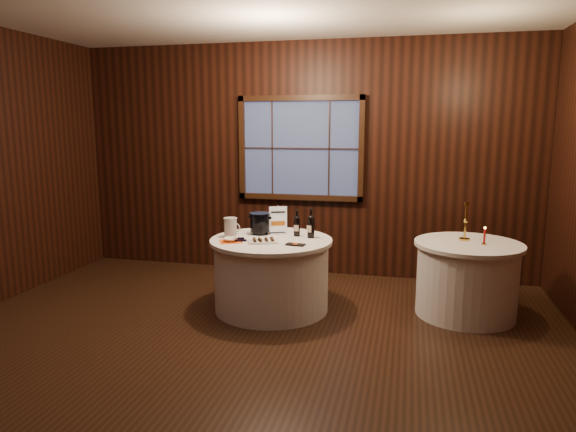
% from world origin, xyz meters
% --- Properties ---
extents(ground, '(6.00, 6.00, 0.00)m').
position_xyz_m(ground, '(0.00, 0.00, 0.00)').
color(ground, black).
rests_on(ground, ground).
extents(back_wall, '(6.00, 0.10, 3.00)m').
position_xyz_m(back_wall, '(0.00, 2.48, 1.54)').
color(back_wall, black).
rests_on(back_wall, ground).
extents(main_table, '(1.28, 1.28, 0.77)m').
position_xyz_m(main_table, '(0.00, 1.00, 0.39)').
color(main_table, white).
rests_on(main_table, ground).
extents(side_table, '(1.08, 1.08, 0.77)m').
position_xyz_m(side_table, '(2.00, 1.30, 0.39)').
color(side_table, white).
rests_on(side_table, ground).
extents(sign_stand, '(0.19, 0.15, 0.32)m').
position_xyz_m(sign_stand, '(0.01, 1.25, 0.88)').
color(sign_stand, silver).
rests_on(sign_stand, main_table).
extents(port_bottle_left, '(0.07, 0.07, 0.29)m').
position_xyz_m(port_bottle_left, '(0.23, 1.20, 0.89)').
color(port_bottle_left, black).
rests_on(port_bottle_left, main_table).
extents(port_bottle_right, '(0.08, 0.09, 0.32)m').
position_xyz_m(port_bottle_right, '(0.39, 1.15, 0.91)').
color(port_bottle_right, black).
rests_on(port_bottle_right, main_table).
extents(ice_bucket, '(0.23, 0.23, 0.23)m').
position_xyz_m(ice_bucket, '(-0.18, 1.21, 0.89)').
color(ice_bucket, black).
rests_on(ice_bucket, main_table).
extents(chocolate_plate, '(0.35, 0.30, 0.04)m').
position_xyz_m(chocolate_plate, '(-0.04, 0.82, 0.79)').
color(chocolate_plate, white).
rests_on(chocolate_plate, main_table).
extents(chocolate_box, '(0.20, 0.12, 0.02)m').
position_xyz_m(chocolate_box, '(0.31, 0.77, 0.78)').
color(chocolate_box, black).
rests_on(chocolate_box, main_table).
extents(grape_bunch, '(0.18, 0.08, 0.04)m').
position_xyz_m(grape_bunch, '(-0.27, 0.80, 0.79)').
color(grape_bunch, black).
rests_on(grape_bunch, main_table).
extents(glass_pitcher, '(0.19, 0.15, 0.21)m').
position_xyz_m(glass_pitcher, '(-0.44, 0.99, 0.88)').
color(glass_pitcher, silver).
rests_on(glass_pitcher, main_table).
extents(orange_napkin, '(0.29, 0.29, 0.00)m').
position_xyz_m(orange_napkin, '(-0.37, 0.78, 0.77)').
color(orange_napkin, '#FE5915').
rests_on(orange_napkin, main_table).
extents(cracker_bowl, '(0.15, 0.15, 0.04)m').
position_xyz_m(cracker_bowl, '(-0.37, 0.78, 0.79)').
color(cracker_bowl, white).
rests_on(cracker_bowl, orange_napkin).
extents(brass_candlestick, '(0.11, 0.11, 0.40)m').
position_xyz_m(brass_candlestick, '(1.97, 1.40, 0.91)').
color(brass_candlestick, gold).
rests_on(brass_candlestick, side_table).
extents(red_candle, '(0.05, 0.05, 0.18)m').
position_xyz_m(red_candle, '(2.14, 1.23, 0.84)').
color(red_candle, gold).
rests_on(red_candle, side_table).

